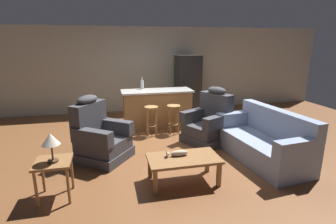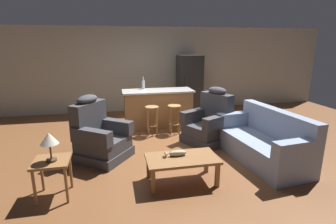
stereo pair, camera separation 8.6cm
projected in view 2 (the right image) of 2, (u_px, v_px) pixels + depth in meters
ground_plane at (169, 144)px, 5.65m from camera, size 12.00×12.00×0.00m
back_wall at (148, 70)px, 8.27m from camera, size 12.00×0.05×2.60m
coffee_table at (182, 161)px, 4.03m from camera, size 1.10×0.60×0.42m
fish_figurine at (176, 153)px, 4.05m from camera, size 0.34×0.10×0.10m
couch at (264, 142)px, 4.83m from camera, size 1.04×1.98×0.94m
recliner_near_lamp at (99, 137)px, 4.89m from camera, size 1.18×1.18×1.20m
recliner_near_island at (209, 123)px, 5.70m from camera, size 1.13×1.13×1.20m
end_table at (52, 167)px, 3.62m from camera, size 0.48×0.48×0.56m
table_lamp at (49, 140)px, 3.49m from camera, size 0.24×0.24×0.41m
kitchen_island at (158, 108)px, 6.80m from camera, size 1.80×0.70×0.95m
bar_stool_left at (152, 115)px, 6.16m from camera, size 0.32×0.32×0.68m
bar_stool_right at (174, 114)px, 6.27m from camera, size 0.32×0.32×0.68m
refrigerator at (189, 84)px, 8.07m from camera, size 0.70×0.69×1.76m
bottle_tall_green at (143, 84)px, 6.84m from camera, size 0.08×0.08×0.31m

